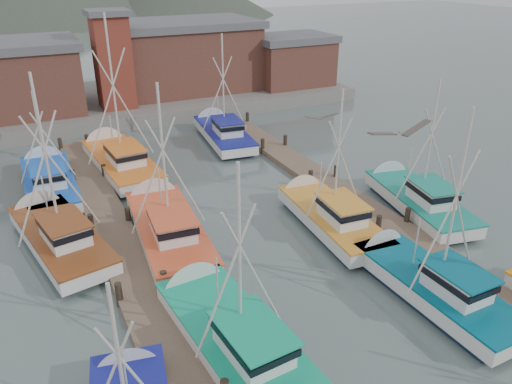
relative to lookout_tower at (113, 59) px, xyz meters
name	(u,v)px	position (x,y,z in m)	size (l,w,h in m)	color
ground	(339,321)	(2.00, -33.00, -5.55)	(260.00, 260.00, 0.00)	#465452
dock_left	(149,308)	(-5.00, -28.96, -5.34)	(2.30, 46.00, 1.50)	brown
dock_right	(404,236)	(9.00, -28.96, -5.34)	(2.30, 46.00, 1.50)	brown
quay	(130,101)	(2.00, 4.00, -4.95)	(44.00, 16.00, 1.20)	gray
shed_left	(4,78)	(-9.00, 2.00, -1.21)	(12.72, 8.48, 6.20)	brown
shed_center	(184,55)	(8.00, 4.00, -0.86)	(14.84, 9.54, 6.90)	brown
shed_right	(291,59)	(19.00, 1.00, -1.71)	(8.48, 6.36, 5.20)	brown
lookout_tower	(113,59)	(0.00, 0.00, 0.00)	(3.60, 3.60, 8.50)	maroon
boat_4	(231,335)	(-2.69, -32.52, -4.87)	(3.82, 9.95, 8.96)	#112038
boat_5	(427,283)	(6.51, -33.24, -4.87)	(3.82, 8.86, 9.61)	#112038
boat_8	(167,226)	(-2.41, -23.12, -4.87)	(3.94, 10.23, 9.53)	#112038
boat_9	(327,215)	(6.11, -25.82, -4.87)	(3.53, 9.20, 8.75)	#112038
boat_10	(57,234)	(-7.81, -21.50, -4.86)	(4.67, 9.85, 10.08)	#112038
boat_11	(414,198)	(12.05, -26.31, -4.87)	(4.37, 9.37, 8.77)	#112038
boat_12	(119,159)	(-2.60, -12.19, -4.86)	(4.66, 10.55, 11.70)	#112038
boat_13	(222,132)	(6.38, -9.78, -4.87)	(3.97, 9.71, 9.50)	#112038
boat_14	(49,180)	(-7.49, -13.80, -4.87)	(3.26, 9.57, 7.56)	#112038
gull_near	(400,132)	(-2.13, -39.61, 5.32)	(1.55, 0.65, 0.24)	slate
gull_far	(322,117)	(2.81, -29.64, 2.26)	(1.55, 0.65, 0.24)	slate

